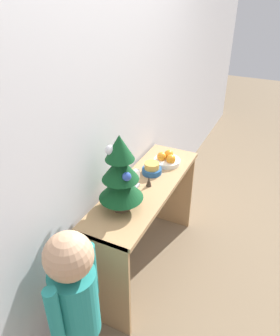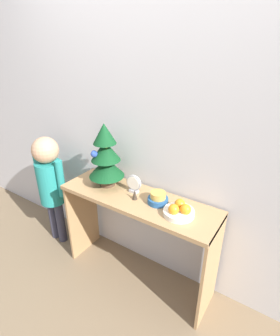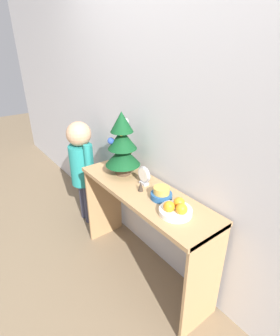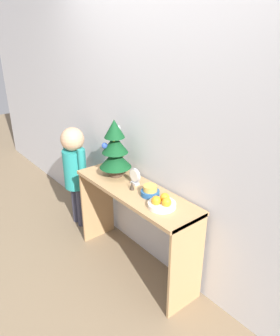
{
  "view_description": "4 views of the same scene",
  "coord_description": "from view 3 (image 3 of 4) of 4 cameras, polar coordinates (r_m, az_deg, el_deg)",
  "views": [
    {
      "loc": [
        -1.7,
        -0.59,
        2.0
      ],
      "look_at": [
        -0.05,
        0.2,
        0.92
      ],
      "focal_mm": 35.0,
      "sensor_mm": 36.0,
      "label": 1
    },
    {
      "loc": [
        0.89,
        -1.13,
        1.77
      ],
      "look_at": [
        0.02,
        0.19,
        1.0
      ],
      "focal_mm": 28.0,
      "sensor_mm": 36.0,
      "label": 2
    },
    {
      "loc": [
        1.24,
        -0.79,
        1.7
      ],
      "look_at": [
        -0.04,
        0.18,
        0.92
      ],
      "focal_mm": 28.0,
      "sensor_mm": 36.0,
      "label": 3
    },
    {
      "loc": [
        1.8,
        -1.22,
        1.96
      ],
      "look_at": [
        0.07,
        0.18,
        0.96
      ],
      "focal_mm": 35.0,
      "sensor_mm": 36.0,
      "label": 4
    }
  ],
  "objects": [
    {
      "name": "child_figure",
      "position": [
        2.56,
        -12.61,
        1.5
      ],
      "size": [
        0.35,
        0.23,
        1.05
      ],
      "color": "#38384C",
      "rests_on": "ground_plane"
    },
    {
      "name": "console_table",
      "position": [
        1.93,
        0.83,
        -9.3
      ],
      "size": [
        1.19,
        0.37,
        0.76
      ],
      "color": "tan",
      "rests_on": "ground_plane"
    },
    {
      "name": "figurine",
      "position": [
        1.81,
        0.14,
        -3.98
      ],
      "size": [
        0.04,
        0.04,
        0.07
      ],
      "color": "#382D23",
      "rests_on": "console_table"
    },
    {
      "name": "fruit_bowl",
      "position": [
        1.59,
        7.84,
        -8.87
      ],
      "size": [
        0.2,
        0.2,
        0.09
      ],
      "color": "silver",
      "rests_on": "console_table"
    },
    {
      "name": "singing_bowl",
      "position": [
        1.73,
        4.69,
        -5.59
      ],
      "size": [
        0.14,
        0.14,
        0.08
      ],
      "color": "#235189",
      "rests_on": "console_table"
    },
    {
      "name": "back_wall",
      "position": [
        1.79,
        6.92,
        11.19
      ],
      "size": [
        7.0,
        0.05,
        2.5
      ],
      "primitive_type": "cube",
      "color": "silver",
      "rests_on": "ground_plane"
    },
    {
      "name": "ground_plane",
      "position": [
        2.25,
        -3.34,
        -23.31
      ],
      "size": [
        12.0,
        12.0,
        0.0
      ],
      "primitive_type": "plane",
      "color": "#7A664C"
    },
    {
      "name": "mini_tree",
      "position": [
        1.96,
        -3.88,
        5.15
      ],
      "size": [
        0.27,
        0.27,
        0.49
      ],
      "color": "#4C3828",
      "rests_on": "console_table"
    },
    {
      "name": "desk_clock",
      "position": [
        1.87,
        0.85,
        -1.74
      ],
      "size": [
        0.12,
        0.04,
        0.14
      ],
      "color": "#B2B2B7",
      "rests_on": "console_table"
    }
  ]
}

